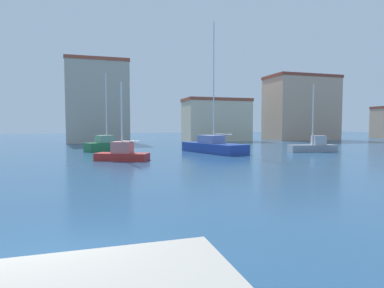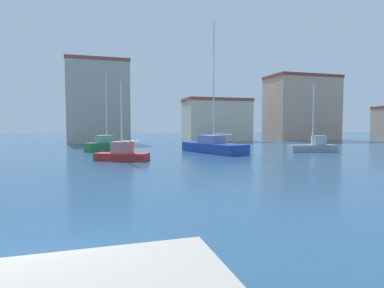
{
  "view_description": "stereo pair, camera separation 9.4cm",
  "coord_description": "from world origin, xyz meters",
  "px_view_note": "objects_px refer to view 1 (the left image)",
  "views": [
    {
      "loc": [
        1.02,
        -6.13,
        2.72
      ],
      "look_at": [
        9.71,
        22.42,
        0.89
      ],
      "focal_mm": 29.59,
      "sensor_mm": 36.0,
      "label": 1
    },
    {
      "loc": [
        1.11,
        -6.16,
        2.72
      ],
      "look_at": [
        9.71,
        22.42,
        0.89
      ],
      "focal_mm": 29.59,
      "sensor_mm": 36.0,
      "label": 2
    }
  ],
  "objects_px": {
    "sailboat_green_far_left": "(106,145)",
    "sailboat_red_far_right": "(122,153)",
    "sailboat_grey_center_channel": "(313,146)",
    "sailboat_blue_mid_harbor": "(213,146)"
  },
  "relations": [
    {
      "from": "sailboat_green_far_left",
      "to": "sailboat_red_far_right",
      "type": "relative_size",
      "value": 1.34
    },
    {
      "from": "sailboat_grey_center_channel",
      "to": "sailboat_red_far_right",
      "type": "distance_m",
      "value": 19.25
    },
    {
      "from": "sailboat_green_far_left",
      "to": "sailboat_grey_center_channel",
      "type": "bearing_deg",
      "value": -19.81
    },
    {
      "from": "sailboat_blue_mid_harbor",
      "to": "sailboat_red_far_right",
      "type": "distance_m",
      "value": 10.06
    },
    {
      "from": "sailboat_green_far_left",
      "to": "sailboat_red_far_right",
      "type": "bearing_deg",
      "value": -84.89
    },
    {
      "from": "sailboat_grey_center_channel",
      "to": "sailboat_green_far_left",
      "type": "height_order",
      "value": "sailboat_green_far_left"
    },
    {
      "from": "sailboat_green_far_left",
      "to": "sailboat_blue_mid_harbor",
      "type": "bearing_deg",
      "value": -27.58
    },
    {
      "from": "sailboat_blue_mid_harbor",
      "to": "sailboat_grey_center_channel",
      "type": "bearing_deg",
      "value": -11.34
    },
    {
      "from": "sailboat_grey_center_channel",
      "to": "sailboat_green_far_left",
      "type": "relative_size",
      "value": 0.85
    },
    {
      "from": "sailboat_green_far_left",
      "to": "sailboat_red_far_right",
      "type": "distance_m",
      "value": 9.61
    }
  ]
}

